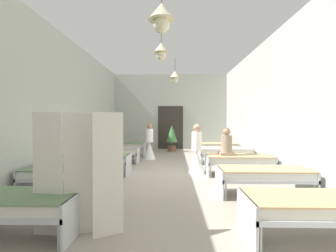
% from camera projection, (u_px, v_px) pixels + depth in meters
% --- Properties ---
extents(ground_plane, '(6.88, 13.41, 0.10)m').
position_uv_depth(ground_plane, '(168.00, 176.00, 7.03)').
color(ground_plane, '#9E9384').
extents(room_shell, '(6.68, 13.01, 4.19)m').
position_uv_depth(room_shell, '(169.00, 106.00, 8.35)').
color(room_shell, '#B2B7AD').
rests_on(room_shell, ground).
extents(bed_left_row_0, '(1.90, 0.84, 0.57)m').
position_uv_depth(bed_left_row_0, '(8.00, 204.00, 3.27)').
color(bed_left_row_0, '#B7BCC1').
rests_on(bed_left_row_0, ground).
extents(bed_right_row_0, '(1.90, 0.84, 0.57)m').
position_uv_depth(bed_right_row_0, '(317.00, 207.00, 3.17)').
color(bed_right_row_0, '#B7BCC1').
rests_on(bed_right_row_0, ground).
extents(bed_left_row_1, '(1.90, 0.84, 0.57)m').
position_uv_depth(bed_left_row_1, '(69.00, 173.00, 5.17)').
color(bed_left_row_1, '#B7BCC1').
rests_on(bed_left_row_1, ground).
extents(bed_right_row_1, '(1.90, 0.84, 0.57)m').
position_uv_depth(bed_right_row_1, '(263.00, 174.00, 5.07)').
color(bed_right_row_1, '#B7BCC1').
rests_on(bed_right_row_1, ground).
extents(bed_left_row_2, '(1.90, 0.84, 0.57)m').
position_uv_depth(bed_left_row_2, '(97.00, 159.00, 7.07)').
color(bed_left_row_2, '#B7BCC1').
rests_on(bed_left_row_2, ground).
extents(bed_right_row_2, '(1.90, 0.84, 0.57)m').
position_uv_depth(bed_right_row_2, '(239.00, 160.00, 6.97)').
color(bed_right_row_2, '#B7BCC1').
rests_on(bed_right_row_2, ground).
extents(bed_left_row_3, '(1.90, 0.84, 0.57)m').
position_uv_depth(bed_left_row_3, '(113.00, 151.00, 8.97)').
color(bed_left_row_3, '#B7BCC1').
rests_on(bed_left_row_3, ground).
extents(bed_right_row_3, '(1.90, 0.84, 0.57)m').
position_uv_depth(bed_right_row_3, '(225.00, 151.00, 8.86)').
color(bed_right_row_3, '#B7BCC1').
rests_on(bed_right_row_3, ground).
extents(bed_left_row_4, '(1.90, 0.84, 0.57)m').
position_uv_depth(bed_left_row_4, '(124.00, 146.00, 10.86)').
color(bed_left_row_4, '#B7BCC1').
rests_on(bed_left_row_4, ground).
extents(bed_right_row_4, '(1.90, 0.84, 0.57)m').
position_uv_depth(bed_right_row_4, '(216.00, 146.00, 10.76)').
color(bed_right_row_4, '#B7BCC1').
rests_on(bed_right_row_4, ground).
extents(nurse_near_aisle, '(0.52, 0.52, 1.49)m').
position_uv_depth(nurse_near_aisle, '(197.00, 156.00, 7.15)').
color(nurse_near_aisle, white).
rests_on(nurse_near_aisle, ground).
extents(nurse_mid_aisle, '(0.52, 0.52, 1.49)m').
position_uv_depth(nurse_mid_aisle, '(149.00, 146.00, 9.81)').
color(nurse_mid_aisle, white).
rests_on(nurse_mid_aisle, ground).
extents(patient_seated_primary, '(0.44, 0.44, 0.80)m').
position_uv_depth(patient_seated_primary, '(227.00, 145.00, 7.01)').
color(patient_seated_primary, gray).
rests_on(patient_seated_primary, bed_right_row_2).
extents(potted_plant, '(0.57, 0.57, 1.36)m').
position_uv_depth(potted_plant, '(172.00, 136.00, 12.26)').
color(potted_plant, brown).
rests_on(potted_plant, ground).
extents(privacy_screen, '(1.24, 0.24, 1.70)m').
position_uv_depth(privacy_screen, '(78.00, 174.00, 3.30)').
color(privacy_screen, silver).
rests_on(privacy_screen, ground).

